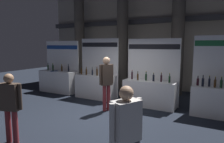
{
  "coord_description": "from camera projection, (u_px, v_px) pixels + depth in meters",
  "views": [
    {
      "loc": [
        3.06,
        -5.17,
        2.24
      ],
      "look_at": [
        -0.24,
        0.92,
        1.32
      ],
      "focal_mm": 32.21,
      "sensor_mm": 36.0,
      "label": 1
    }
  ],
  "objects": [
    {
      "name": "ground_plane",
      "position": [
        105.0,
        117.0,
        6.25
      ],
      "size": [
        25.38,
        25.38,
        0.0
      ],
      "primitive_type": "plane",
      "color": "black"
    },
    {
      "name": "exhibitor_booth_3",
      "position": [
        217.0,
        98.0,
        6.27
      ],
      "size": [
        1.57,
        0.66,
        2.54
      ],
      "color": "white",
      "rests_on": "ground_plane"
    },
    {
      "name": "visitor_4",
      "position": [
        10.0,
        103.0,
        4.51
      ],
      "size": [
        0.57,
        0.32,
        1.61
      ],
      "rotation": [
        0.0,
        0.0,
        0.3
      ],
      "color": "maroon",
      "rests_on": "ground_plane"
    },
    {
      "name": "visitor_1",
      "position": [
        106.0,
        79.0,
        6.76
      ],
      "size": [
        0.37,
        0.47,
        1.85
      ],
      "rotation": [
        0.0,
        0.0,
        4.19
      ],
      "color": "maroon",
      "rests_on": "ground_plane"
    },
    {
      "name": "trash_bin",
      "position": [
        133.0,
        134.0,
        4.27
      ],
      "size": [
        0.33,
        0.33,
        0.72
      ],
      "color": "#38383D",
      "rests_on": "ground_plane"
    },
    {
      "name": "exhibitor_booth_2",
      "position": [
        150.0,
        90.0,
        7.35
      ],
      "size": [
        1.98,
        0.66,
        2.47
      ],
      "color": "white",
      "rests_on": "ground_plane"
    },
    {
      "name": "exhibitor_booth_1",
      "position": [
        96.0,
        84.0,
        8.51
      ],
      "size": [
        1.8,
        0.66,
        2.51
      ],
      "color": "white",
      "rests_on": "ground_plane"
    },
    {
      "name": "exhibitor_booth_0",
      "position": [
        58.0,
        79.0,
        9.6
      ],
      "size": [
        1.97,
        0.73,
        2.43
      ],
      "color": "white",
      "rests_on": "ground_plane"
    },
    {
      "name": "hall_colonnade",
      "position": [
        153.0,
        29.0,
        10.02
      ],
      "size": [
        12.69,
        1.36,
        6.22
      ],
      "color": "gray",
      "rests_on": "ground_plane"
    },
    {
      "name": "visitor_0",
      "position": [
        126.0,
        128.0,
        3.03
      ],
      "size": [
        0.42,
        0.55,
        1.64
      ],
      "rotation": [
        0.0,
        0.0,
        1.12
      ],
      "color": "#47382D",
      "rests_on": "ground_plane"
    }
  ]
}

